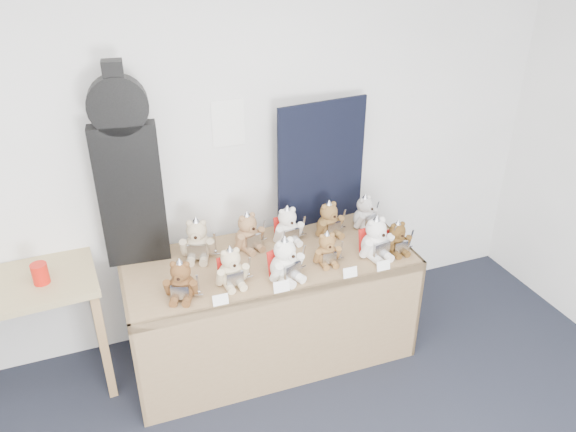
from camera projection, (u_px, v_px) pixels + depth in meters
name	position (u px, v px, depth m)	size (l,w,h in m)	color
room_shell	(228.00, 123.00, 3.51)	(6.00, 6.00, 6.00)	silver
display_table	(273.00, 286.00, 3.54)	(1.83, 0.79, 0.76)	olive
side_table	(11.00, 305.00, 3.23)	(0.99, 0.59, 0.81)	tan
guitar_case	(127.00, 170.00, 3.23)	(0.38, 0.15, 1.23)	black
navy_board	(322.00, 164.00, 3.74)	(0.65, 0.02, 0.86)	black
red_cup	(40.00, 274.00, 3.17)	(0.09, 0.09, 0.12)	red
teddy_front_far_left	(181.00, 281.00, 3.11)	(0.21, 0.21, 0.27)	brown
teddy_front_left	(231.00, 269.00, 3.23)	(0.22, 0.19, 0.27)	beige
teddy_front_centre	(285.00, 261.00, 3.27)	(0.25, 0.24, 0.30)	white
teddy_front_right	(327.00, 250.00, 3.43)	(0.19, 0.16, 0.24)	brown
teddy_front_far_right	(376.00, 239.00, 3.49)	(0.25, 0.22, 0.31)	white
teddy_front_end	(397.00, 239.00, 3.54)	(0.20, 0.17, 0.24)	brown
teddy_back_left	(197.00, 241.00, 3.47)	(0.24, 0.23, 0.30)	tan
teddy_back_centre_left	(248.00, 233.00, 3.57)	(0.24, 0.22, 0.28)	#99714C
teddy_back_centre_right	(288.00, 227.00, 3.65)	(0.23, 0.20, 0.28)	white
teddy_back_right	(329.00, 221.00, 3.73)	(0.23, 0.20, 0.27)	brown
teddy_back_end	(365.00, 213.00, 3.83)	(0.21, 0.20, 0.26)	silver
entry_card_a	(221.00, 300.00, 3.09)	(0.09, 0.00, 0.06)	white
entry_card_b	(282.00, 287.00, 3.19)	(0.10, 0.00, 0.07)	white
entry_card_c	(350.00, 272.00, 3.32)	(0.09, 0.00, 0.06)	white
entry_card_d	(383.00, 266.00, 3.39)	(0.09, 0.00, 0.06)	white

